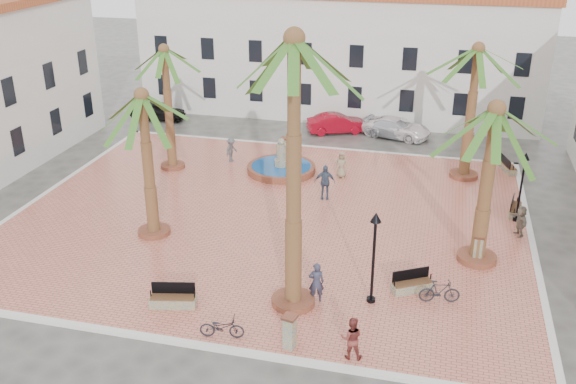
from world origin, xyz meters
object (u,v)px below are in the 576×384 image
litter_bin (289,339)px  car_white (397,128)px  pedestrian_fountain_a (342,165)px  pedestrian_north (231,150)px  palm_e (494,130)px  palm_ne (477,64)px  bollard_n (285,147)px  bench_ne (508,167)px  bollard_e (478,248)px  car_red (337,123)px  bench_e (515,210)px  bicycle_a (222,327)px  bench_se (412,285)px  cyclist_b (352,338)px  bollard_se (290,331)px  cyclist_a (316,282)px  pedestrian_east (520,221)px  lamppost_s (374,242)px  pedestrian_fountain_b (325,182)px  car_silver (395,129)px  palm_nw (165,63)px  fountain (281,167)px  car_black (158,111)px  palm_sw (143,113)px  lamppost_e (523,175)px  palm_s (294,69)px

litter_bin → car_white: (1.52, 25.26, 0.19)m
pedestrian_fountain_a → pedestrian_north: pedestrian_fountain_a is taller
palm_e → palm_ne: 10.13m
palm_ne → litter_bin: bearing=-108.5°
bollard_n → pedestrian_north: size_ratio=0.89×
bench_ne → bollard_e: 11.99m
car_red → bench_e: bearing=-157.7°
pedestrian_fountain_a → bollard_n: bearing=152.4°
bench_ne → bicycle_a: 22.90m
bench_se → cyclist_b: cyclist_b is taller
car_white → bollard_se: bearing=-165.1°
cyclist_a → pedestrian_east: 11.65m
cyclist_a → pedestrian_north: size_ratio=1.12×
cyclist_b → lamppost_s: bearing=-102.5°
palm_e → pedestrian_fountain_b: palm_e is taller
bench_ne → pedestrian_fountain_a: size_ratio=1.11×
car_silver → palm_nw: bearing=141.4°
fountain → bench_e: size_ratio=2.46×
palm_ne → pedestrian_east: bearing=-69.7°
palm_e → bench_se: 7.30m
bollard_se → cyclist_a: 3.25m
car_red → lamppost_s: bearing=170.8°
pedestrian_fountain_b → car_silver: size_ratio=0.45×
bench_se → bollard_n: bollard_n is taller
bollard_n → car_black: bearing=152.2°
bench_ne → cyclist_a: cyclist_a is taller
fountain → pedestrian_east: (13.35, -5.21, 0.48)m
palm_sw → bollard_e: (15.31, 1.01, -5.46)m
pedestrian_north → car_silver: size_ratio=0.36×
bollard_se → bollard_n: bollard_n is taller
bench_se → car_red: (-6.77, 20.18, 0.29)m
lamppost_s → lamppost_e: (6.25, 9.20, -0.20)m
cyclist_b → bench_e: bearing=-124.0°
pedestrian_north → palm_ne: bearing=-68.1°
bench_ne → lamppost_s: 17.52m
palm_sw → palm_e: (15.31, 1.15, 0.05)m
bench_se → cyclist_b: bearing=-140.8°
palm_s → bicycle_a: 9.74m
car_red → fountain: bearing=144.7°
bench_ne → bollard_se: size_ratio=1.30×
fountain → car_silver: size_ratio=0.95×
fountain → car_white: (6.12, 8.79, 0.22)m
lamppost_e → car_white: 14.46m
palm_sw → bicycle_a: bearing=-49.6°
cyclist_a → pedestrian_east: cyclist_a is taller
litter_bin → pedestrian_fountain_a: (-0.92, 16.48, 0.47)m
palm_sw → bicycle_a: size_ratio=4.39×
pedestrian_north → bench_e: bearing=-84.2°
palm_sw → bollard_n: size_ratio=5.34×
car_black → car_white: 18.05m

